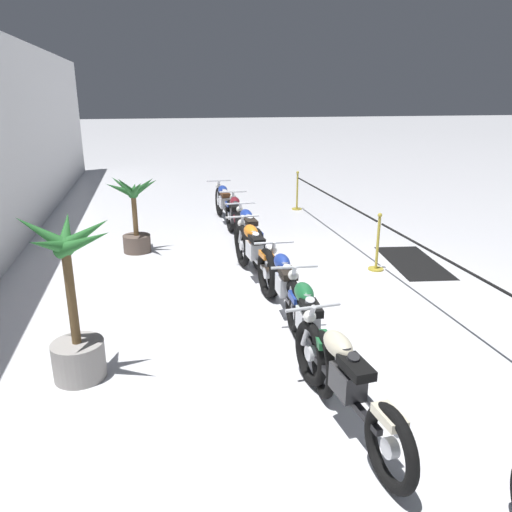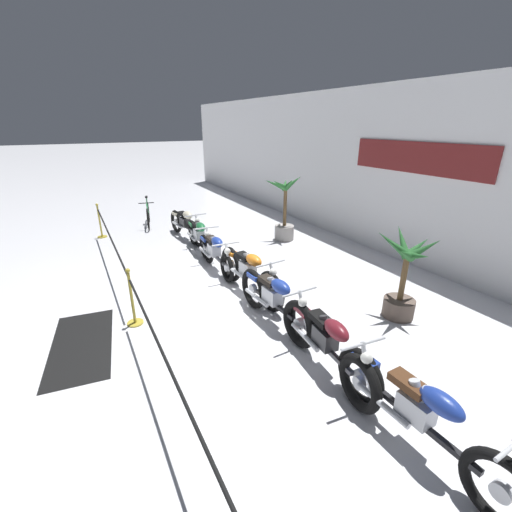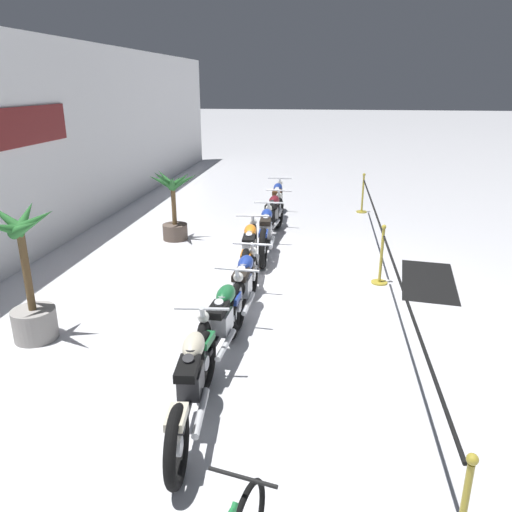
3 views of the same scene
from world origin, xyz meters
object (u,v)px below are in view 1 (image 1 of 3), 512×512
stanchion_far_left (427,259)px  floor_banner (413,262)px  potted_palm_right_of_row (75,320)px  stanchion_mid_left (377,251)px  motorcycle_blue_4 (248,234)px  stanchion_mid_right (297,197)px  motorcycle_blue_2 (284,285)px  motorcycle_cream_0 (345,382)px  potted_palm_left_of_row (135,216)px  motorcycle_blue_6 (224,204)px  motorcycle_orange_3 (254,253)px  motorcycle_green_1 (307,322)px  motorcycle_maroon_5 (236,218)px

stanchion_far_left → floor_banner: size_ratio=5.31×
potted_palm_right_of_row → stanchion_far_left: size_ratio=0.18×
stanchion_mid_left → motorcycle_blue_4: bearing=61.0°
potted_palm_right_of_row → stanchion_mid_right: 9.14m
motorcycle_blue_2 → stanchion_mid_left: bearing=-54.4°
motorcycle_cream_0 → motorcycle_blue_2: bearing=-2.3°
potted_palm_left_of_row → motorcycle_blue_6: bearing=-46.1°
motorcycle_cream_0 → potted_palm_right_of_row: (1.41, 2.56, 0.24)m
motorcycle_orange_3 → motorcycle_cream_0: bearing=-179.5°
motorcycle_blue_4 → stanchion_mid_left: stanchion_mid_left is taller
motorcycle_blue_2 → motorcycle_blue_6: (5.53, 0.04, 0.02)m
motorcycle_green_1 → stanchion_mid_left: 3.54m
potted_palm_right_of_row → stanchion_mid_right: potted_palm_right_of_row is taller
potted_palm_left_of_row → motorcycle_blue_2: bearing=-148.9°
motorcycle_blue_4 → potted_palm_right_of_row: potted_palm_right_of_row is taller
motorcycle_blue_4 → stanchion_mid_right: size_ratio=2.06×
motorcycle_cream_0 → motorcycle_maroon_5: 6.65m
motorcycle_blue_2 → potted_palm_right_of_row: (-1.15, 2.67, 0.25)m
motorcycle_orange_3 → stanchion_far_left: stanchion_far_left is taller
potted_palm_right_of_row → floor_banner: 6.42m
potted_palm_right_of_row → motorcycle_blue_6: bearing=-21.4°
motorcycle_orange_3 → motorcycle_maroon_5: bearing=-2.9°
motorcycle_blue_4 → potted_palm_left_of_row: potted_palm_left_of_row is taller
stanchion_far_left → motorcycle_cream_0: bearing=137.6°
motorcycle_orange_3 → floor_banner: size_ratio=1.16×
motorcycle_cream_0 → motorcycle_green_1: bearing=-1.9°
motorcycle_green_1 → motorcycle_blue_2: bearing=-2.9°
motorcycle_blue_6 → motorcycle_blue_2: bearing=-179.6°
motorcycle_blue_4 → motorcycle_maroon_5: bearing=0.7°
potted_palm_right_of_row → stanchion_mid_right: bearing=-31.7°
motorcycle_blue_2 → motorcycle_blue_6: 5.53m
motorcycle_orange_3 → motorcycle_maroon_5: motorcycle_orange_3 is taller
motorcycle_cream_0 → motorcycle_orange_3: 4.06m
motorcycle_green_1 → potted_palm_right_of_row: potted_palm_right_of_row is taller
motorcycle_cream_0 → potted_palm_left_of_row: potted_palm_left_of_row is taller
motorcycle_blue_2 → motorcycle_maroon_5: 4.08m
motorcycle_blue_6 → motorcycle_maroon_5: bearing=-178.6°
motorcycle_cream_0 → motorcycle_blue_2: 2.57m
stanchion_mid_left → potted_palm_right_of_row: bearing=119.2°
motorcycle_orange_3 → floor_banner: 3.19m
motorcycle_orange_3 → stanchion_far_left: size_ratio=0.22×
potted_palm_left_of_row → stanchion_far_left: (-3.63, -4.26, -0.01)m
stanchion_mid_left → floor_banner: 0.97m
motorcycle_orange_3 → motorcycle_maroon_5: 2.59m
motorcycle_green_1 → stanchion_mid_left: size_ratio=2.13×
motorcycle_blue_4 → floor_banner: motorcycle_blue_4 is taller
stanchion_far_left → stanchion_mid_right: size_ratio=10.07×
motorcycle_blue_2 → motorcycle_blue_4: bearing=-0.2°
motorcycle_cream_0 → motorcycle_orange_3: size_ratio=1.00×
motorcycle_green_1 → stanchion_far_left: 2.49m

